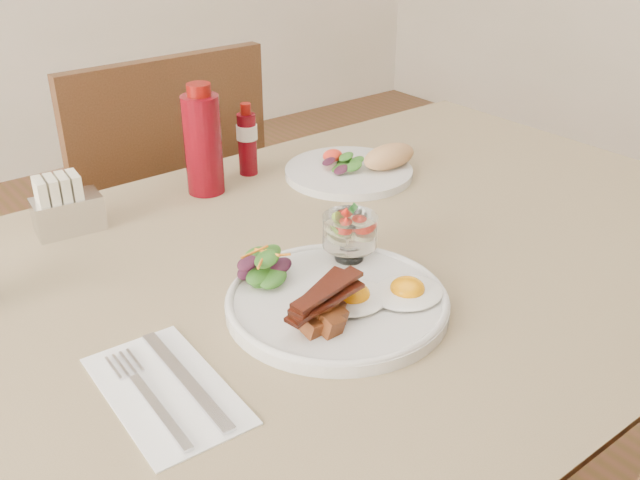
% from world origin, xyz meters
% --- Properties ---
extents(table, '(1.33, 0.88, 0.75)m').
position_xyz_m(table, '(0.00, 0.00, 0.66)').
color(table, '#54321A').
rests_on(table, ground).
extents(chair_far, '(0.42, 0.42, 0.93)m').
position_xyz_m(chair_far, '(0.00, 0.66, 0.52)').
color(chair_far, '#54321A').
rests_on(chair_far, ground).
extents(main_plate, '(0.28, 0.28, 0.02)m').
position_xyz_m(main_plate, '(-0.11, -0.10, 0.76)').
color(main_plate, silver).
rests_on(main_plate, table).
extents(fried_eggs, '(0.17, 0.13, 0.03)m').
position_xyz_m(fried_eggs, '(-0.07, -0.13, 0.78)').
color(fried_eggs, white).
rests_on(fried_eggs, main_plate).
extents(bacon_potato_pile, '(0.11, 0.07, 0.05)m').
position_xyz_m(bacon_potato_pile, '(-0.16, -0.13, 0.79)').
color(bacon_potato_pile, brown).
rests_on(bacon_potato_pile, main_plate).
extents(side_salad, '(0.08, 0.08, 0.04)m').
position_xyz_m(side_salad, '(-0.16, -0.01, 0.79)').
color(side_salad, '#1B5416').
rests_on(side_salad, main_plate).
extents(fruit_cup, '(0.07, 0.07, 0.08)m').
position_xyz_m(fruit_cup, '(-0.03, -0.03, 0.81)').
color(fruit_cup, white).
rests_on(fruit_cup, main_plate).
extents(second_plate, '(0.23, 0.23, 0.06)m').
position_xyz_m(second_plate, '(0.20, 0.22, 0.77)').
color(second_plate, silver).
rests_on(second_plate, table).
extents(ketchup_bottle, '(0.07, 0.07, 0.19)m').
position_xyz_m(ketchup_bottle, '(-0.05, 0.32, 0.84)').
color(ketchup_bottle, '#62050F').
rests_on(ketchup_bottle, table).
extents(hot_sauce_bottle, '(0.05, 0.05, 0.13)m').
position_xyz_m(hot_sauce_bottle, '(0.05, 0.35, 0.82)').
color(hot_sauce_bottle, '#62050F').
rests_on(hot_sauce_bottle, table).
extents(sugar_caddy, '(0.10, 0.07, 0.09)m').
position_xyz_m(sugar_caddy, '(-0.29, 0.32, 0.79)').
color(sugar_caddy, silver).
rests_on(sugar_caddy, table).
extents(napkin_cutlery, '(0.12, 0.21, 0.01)m').
position_xyz_m(napkin_cutlery, '(-0.35, -0.11, 0.75)').
color(napkin_cutlery, white).
rests_on(napkin_cutlery, table).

